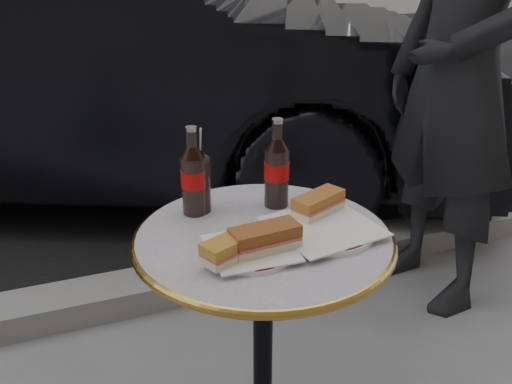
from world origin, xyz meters
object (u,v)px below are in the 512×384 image
object	(u,v)px
cola_bottle_left	(193,171)
parked_car	(78,60)
bistro_table	(263,357)
cola_glass	(197,185)
pedestrian	(460,78)
plate_left	(251,251)
cola_bottle_right	(277,163)
plate_right	(323,230)

from	to	relation	value
cola_bottle_left	parked_car	distance (m)	2.11
parked_car	cola_bottle_left	bearing A→B (deg)	-153.12
bistro_table	cola_glass	size ratio (longest dim) A/B	5.08
bistro_table	cola_bottle_left	xyz separation A→B (m)	(-0.12, 0.17, 0.48)
pedestrian	bistro_table	bearing A→B (deg)	-65.17
cola_bottle_left	cola_glass	bearing A→B (deg)	42.65
plate_left	parked_car	bearing A→B (deg)	94.10
cola_glass	parked_car	bearing A→B (deg)	93.22
cola_bottle_right	parked_car	distance (m)	2.16
cola_bottle_left	pedestrian	size ratio (longest dim) A/B	0.13
cola_glass	cola_bottle_left	bearing A→B (deg)	-137.35
cola_bottle_right	plate_left	bearing A→B (deg)	-125.20
bistro_table	plate_right	xyz separation A→B (m)	(0.13, -0.04, 0.37)
plate_left	cola_glass	xyz separation A→B (m)	(-0.05, 0.25, 0.07)
pedestrian	cola_glass	bearing A→B (deg)	-75.48
plate_left	cola_bottle_left	xyz separation A→B (m)	(-0.06, 0.24, 0.11)
plate_right	parked_car	world-z (taller)	parked_car
pedestrian	parked_car	bearing A→B (deg)	-149.26
bistro_table	cola_glass	xyz separation A→B (m)	(-0.11, 0.18, 0.44)
bistro_table	plate_left	world-z (taller)	plate_left
plate_left	parked_car	size ratio (longest dim) A/B	0.04
cola_glass	pedestrian	distance (m)	1.18
cola_bottle_right	cola_glass	size ratio (longest dim) A/B	1.63
cola_bottle_right	pedestrian	bearing A→B (deg)	25.43
bistro_table	plate_right	distance (m)	0.40
plate_right	parked_car	bearing A→B (deg)	98.91
cola_glass	plate_right	bearing A→B (deg)	-41.93
bistro_table	plate_left	xyz separation A→B (m)	(-0.06, -0.07, 0.37)
cola_bottle_right	pedestrian	distance (m)	1.00
plate_right	pedestrian	bearing A→B (deg)	35.34
parked_car	pedestrian	world-z (taller)	pedestrian
cola_bottle_right	cola_glass	world-z (taller)	cola_bottle_right
bistro_table	cola_bottle_right	size ratio (longest dim) A/B	3.12
plate_right	cola_bottle_right	distance (m)	0.22
parked_car	cola_bottle_right	bearing A→B (deg)	-147.57
bistro_table	cola_bottle_right	distance (m)	0.51
plate_left	bistro_table	bearing A→B (deg)	51.17
cola_bottle_left	parked_car	world-z (taller)	parked_car
plate_left	cola_bottle_right	distance (m)	0.28
cola_bottle_right	cola_glass	bearing A→B (deg)	168.52
pedestrian	plate_left	bearing A→B (deg)	-63.56
parked_car	plate_right	bearing A→B (deg)	-147.13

